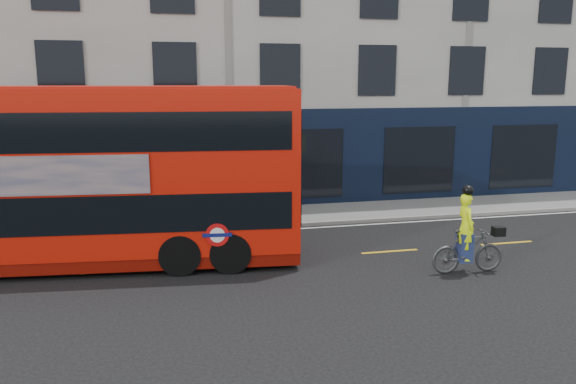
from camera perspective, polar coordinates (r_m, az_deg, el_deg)
name	(u,v)px	position (r m, az deg, el deg)	size (l,w,h in m)	color
ground	(270,278)	(14.91, -1.83, -8.77)	(120.00, 120.00, 0.00)	black
pavement	(237,218)	(21.04, -5.25, -2.66)	(60.00, 3.00, 0.12)	slate
kerb	(242,228)	(19.60, -4.66, -3.67)	(60.00, 0.12, 0.13)	gray
building_terrace	(214,27)	(26.93, -7.48, 16.26)	(50.00, 10.07, 15.00)	beige
road_edge_line	(244,232)	(19.33, -4.53, -4.07)	(58.00, 0.10, 0.01)	silver
lane_dashes	(260,261)	(16.30, -2.86, -6.99)	(58.00, 0.12, 0.01)	gold
bus	(75,176)	(16.47, -20.83, 1.57)	(12.51, 4.01, 4.96)	red
cyclist	(467,244)	(15.83, 17.76, -5.06)	(2.05, 0.68, 2.42)	#414446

